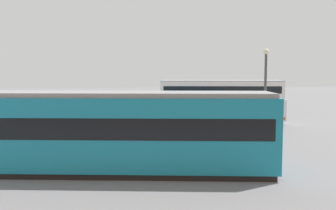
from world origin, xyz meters
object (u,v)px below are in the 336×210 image
(street_lamp, at_px, (265,88))
(tram_yellow, at_px, (106,131))
(pedestrian_near_railing, at_px, (101,130))
(double_decker_bus, at_px, (221,101))
(info_sign, at_px, (66,117))
(pedestrian_crossing, at_px, (192,131))

(street_lamp, bearing_deg, tram_yellow, 29.07)
(tram_yellow, distance_m, pedestrian_near_railing, 6.72)
(double_decker_bus, bearing_deg, info_sign, 31.75)
(tram_yellow, relative_size, pedestrian_near_railing, 9.52)
(info_sign, xyz_separation_m, street_lamp, (-12.31, 1.85, 1.83))
(pedestrian_near_railing, relative_size, info_sign, 0.66)
(pedestrian_near_railing, height_order, pedestrian_crossing, pedestrian_crossing)
(pedestrian_crossing, bearing_deg, info_sign, -15.70)
(tram_yellow, bearing_deg, double_decker_bus, -122.61)
(info_sign, distance_m, street_lamp, 12.58)
(tram_yellow, distance_m, pedestrian_crossing, 7.05)
(double_decker_bus, distance_m, pedestrian_crossing, 10.71)
(tram_yellow, height_order, pedestrian_crossing, tram_yellow)
(double_decker_bus, distance_m, info_sign, 14.29)
(tram_yellow, height_order, street_lamp, street_lamp)
(double_decker_bus, xyz_separation_m, tram_yellow, (9.39, 14.68, -0.08))
(pedestrian_near_railing, distance_m, info_sign, 2.40)
(double_decker_bus, xyz_separation_m, info_sign, (12.15, 7.52, -0.26))
(tram_yellow, bearing_deg, info_sign, -68.92)
(tram_yellow, bearing_deg, pedestrian_near_railing, -85.17)
(street_lamp, bearing_deg, pedestrian_near_railing, -7.41)
(pedestrian_crossing, bearing_deg, tram_yellow, 45.89)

